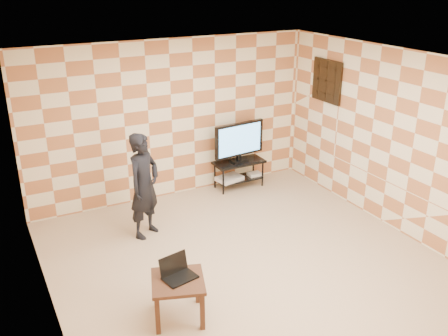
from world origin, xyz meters
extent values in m
plane|color=tan|center=(0.00, 0.00, 0.00)|extent=(5.00, 5.00, 0.00)
cube|color=beige|center=(0.00, 2.50, 1.35)|extent=(5.00, 0.02, 2.70)
cube|color=beige|center=(0.00, -2.50, 1.35)|extent=(5.00, 0.02, 2.70)
cube|color=beige|center=(-2.50, 0.00, 1.35)|extent=(0.02, 5.00, 2.70)
cube|color=beige|center=(2.50, 0.00, 1.35)|extent=(0.02, 5.00, 2.70)
cube|color=white|center=(0.00, 0.00, 2.70)|extent=(5.00, 5.00, 0.02)
cube|color=black|center=(2.47, 1.55, 1.95)|extent=(0.04, 0.72, 0.72)
cube|color=black|center=(2.47, 1.55, 1.95)|extent=(0.04, 0.03, 0.68)
cube|color=black|center=(2.47, 1.55, 1.95)|extent=(0.04, 0.68, 0.03)
cube|color=black|center=(1.15, 2.21, 0.48)|extent=(0.92, 0.41, 0.04)
cube|color=black|center=(1.15, 2.21, 0.16)|extent=(0.83, 0.37, 0.03)
cylinder|color=black|center=(0.74, 2.05, 0.25)|extent=(0.03, 0.03, 0.50)
cylinder|color=black|center=(0.74, 2.38, 0.25)|extent=(0.03, 0.03, 0.50)
cylinder|color=black|center=(1.55, 2.05, 0.25)|extent=(0.03, 0.03, 0.50)
cylinder|color=black|center=(1.55, 2.38, 0.25)|extent=(0.03, 0.03, 0.50)
cube|color=black|center=(1.15, 2.21, 0.52)|extent=(0.31, 0.22, 0.03)
cube|color=black|center=(1.15, 2.21, 0.57)|extent=(0.08, 0.06, 0.08)
cube|color=black|center=(1.15, 2.21, 0.92)|extent=(0.99, 0.17, 0.60)
cube|color=#54A0E2|center=(1.14, 2.18, 0.92)|extent=(0.88, 0.10, 0.52)
cube|color=silver|center=(0.95, 2.20, 0.21)|extent=(0.50, 0.40, 0.07)
cube|color=silver|center=(1.46, 2.18, 0.20)|extent=(0.25, 0.18, 0.06)
cube|color=#341E11|center=(-1.26, -0.70, 0.48)|extent=(0.74, 0.74, 0.04)
cube|color=#341E11|center=(-1.57, -0.85, 0.23)|extent=(0.07, 0.07, 0.46)
cube|color=#341E11|center=(-1.41, -0.39, 0.23)|extent=(0.07, 0.07, 0.46)
cube|color=#341E11|center=(-1.11, -1.00, 0.23)|extent=(0.07, 0.07, 0.46)
cube|color=#341E11|center=(-0.95, -0.54, 0.23)|extent=(0.07, 0.07, 0.46)
cube|color=black|center=(-1.22, -0.68, 0.51)|extent=(0.40, 0.32, 0.02)
cube|color=black|center=(-1.25, -0.56, 0.63)|extent=(0.36, 0.13, 0.23)
imported|color=black|center=(-0.93, 1.32, 0.79)|extent=(0.69, 0.63, 1.59)
camera|label=1|loc=(-2.97, -5.09, 3.71)|focal=40.00mm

